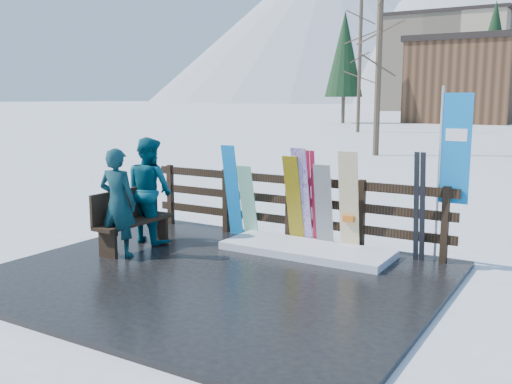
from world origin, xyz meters
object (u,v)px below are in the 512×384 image
Objects in this scene: snowboard_0 at (232,191)px; snowboard_3 at (302,197)px; person_back at (149,190)px; person_front at (118,203)px; rental_flag at (452,155)px; snowboard_2 at (294,200)px; snowboard_5 at (349,202)px; snowboard_4 at (324,207)px; bench at (131,217)px; snowboard_1 at (248,202)px.

snowboard_0 is 1.37m from snowboard_3.
person_front is at bearing 111.45° from person_back.
person_back is at bearing -163.85° from rental_flag.
snowboard_5 is (0.97, 0.00, 0.06)m from snowboard_2.
snowboard_2 is 0.86× the size of person_back.
snowboard_2 reaches higher than snowboard_4.
bench is 0.84× the size of person_back.
rental_flag reaches higher than snowboard_5.
snowboard_0 is at bearing 180.00° from snowboard_1.
snowboard_1 is at bearing -180.00° from snowboard_3.
snowboard_2 is 2.83m from person_front.
rental_flag reaches higher than snowboard_2.
snowboard_0 is 0.63× the size of rental_flag.
snowboard_4 is at bearing 0.00° from snowboard_2.
snowboard_3 is 2.94m from person_front.
snowboard_5 reaches higher than snowboard_1.
snowboard_3 is 1.19× the size of snowboard_4.
snowboard_3 is at bearing 0.00° from snowboard_1.
snowboard_3 is (2.31, 1.55, 0.31)m from bench.
rental_flag is 1.46× the size of person_back.
person_back is (-0.97, -1.07, 0.08)m from snowboard_0.
snowboard_4 is 2.94m from person_back.
snowboard_1 is 0.79× the size of snowboard_3.
snowboard_1 reaches higher than bench.
person_front reaches higher than bench.
snowboard_3 is 1.03× the size of snowboard_5.
snowboard_0 is 1.07× the size of snowboard_2.
bench is 0.58m from person_front.
person_front is (-2.00, -2.00, 0.09)m from snowboard_2.
snowboard_1 is 1.87m from snowboard_5.
snowboard_2 is (0.90, 0.00, 0.11)m from snowboard_1.
rental_flag is (1.46, 0.27, 0.80)m from snowboard_5.
rental_flag is at bearing 8.13° from snowboard_4.
snowboard_2 reaches higher than snowboard_1.
snowboard_3 is at bearing 33.89° from bench.
bench is at bearing -150.10° from snowboard_4.
rental_flag reaches higher than person_back.
rental_flag reaches higher than snowboard_4.
rental_flag is at bearing 4.64° from snowboard_1.
snowboard_3 is at bearing -145.59° from person_back.
rental_flag is at bearing -153.96° from person_back.
snowboard_0 reaches higher than bench.
snowboard_0 is at bearing -121.47° from person_front.
snowboard_5 is (3.13, 1.55, 0.30)m from bench.
person_back is at bearing -155.48° from snowboard_3.
snowboard_3 is at bearing -173.24° from rental_flag.
snowboard_0 is at bearing 180.00° from snowboard_4.
snowboard_3 is 0.64× the size of rental_flag.
person_front is at bearing -118.78° from snowboard_1.
snowboard_4 is at bearing -148.74° from person_back.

